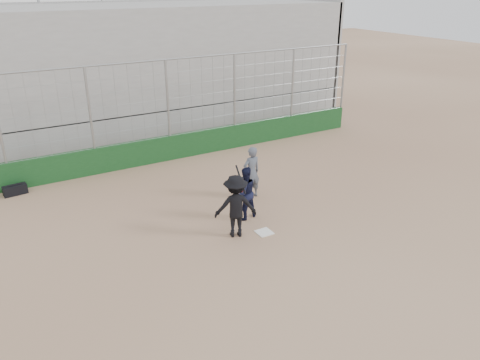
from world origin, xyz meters
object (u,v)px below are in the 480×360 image
umpire (251,175)px  equipment_bag (15,190)px  catcher_crouched (245,202)px  batter_at_plate (236,206)px

umpire → equipment_bag: bearing=-36.6°
umpire → equipment_bag: size_ratio=2.03×
catcher_crouched → umpire: 1.60m
umpire → equipment_bag: umpire is taller
catcher_crouched → umpire: umpire is taller
batter_at_plate → equipment_bag: bearing=129.7°
batter_at_plate → catcher_crouched: 1.10m
batter_at_plate → catcher_crouched: (0.74, 0.73, -0.36)m
batter_at_plate → equipment_bag: size_ratio=2.51×
batter_at_plate → equipment_bag: (-5.15, 6.20, -0.76)m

